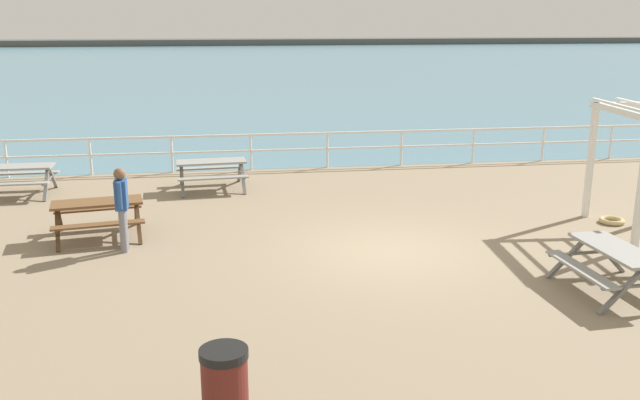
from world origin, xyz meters
name	(u,v)px	position (x,y,z in m)	size (l,w,h in m)	color
ground_plane	(388,255)	(0.00, 0.00, -0.10)	(30.00, 24.00, 0.20)	gray
sea_band	(252,65)	(0.00, 52.75, 0.00)	(142.00, 90.00, 0.01)	teal
distant_shoreline	(238,45)	(0.00, 95.75, 0.00)	(142.00, 6.00, 1.80)	#4C4C47
seaward_railing	(327,143)	(0.00, 7.75, 0.76)	(23.07, 0.07, 1.08)	white
picnic_table_near_left	(616,259)	(3.21, -2.56, 0.58)	(1.64, 1.89, 0.80)	gray
picnic_table_near_right	(98,210)	(-5.75, 1.70, 0.58)	(2.01, 1.78, 0.80)	brown
picnic_table_mid_centre	(211,168)	(-3.44, 5.50, 0.58)	(1.91, 1.66, 0.80)	gray
picnic_table_far_right	(16,173)	(-8.35, 5.56, 0.58)	(1.82, 1.57, 0.80)	gray
visitor	(122,204)	(-5.12, 0.75, 0.95)	(0.23, 0.53, 1.66)	slate
litter_bin	(225,388)	(-3.24, -5.58, 0.48)	(0.55, 0.55, 0.95)	#591E19
rope_coil	(612,221)	(5.37, 1.10, 0.06)	(0.55, 0.55, 0.11)	tan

